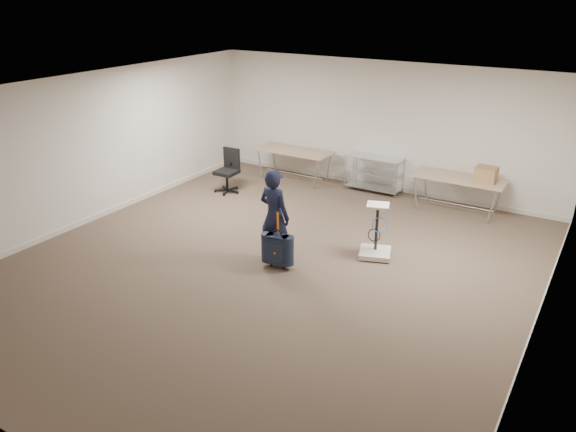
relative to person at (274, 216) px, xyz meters
The scene contains 10 objects.
ground 0.82m from the person, 75.56° to the right, with size 9.00×9.00×0.00m, color #473A2B.
room_shell 1.36m from the person, 86.92° to the left, with size 8.00×9.00×9.00m.
folding_table_left 4.14m from the person, 116.35° to the left, with size 1.80×0.75×0.73m.
folding_table_right 4.20m from the person, 62.14° to the left, with size 1.80×0.75×0.73m.
wire_shelf 3.98m from the person, 89.11° to the left, with size 1.22×0.47×0.80m.
person is the anchor object (origin of this frame).
suitcase 0.55m from the person, 48.96° to the right, with size 0.38×0.26×0.97m.
office_chair 3.57m from the person, 139.53° to the left, with size 0.58×0.58×0.95m.
equipment_cart 1.78m from the person, 35.27° to the left, with size 0.65×0.65×0.94m.
cardboard_box 4.45m from the person, 56.30° to the left, with size 0.39×0.29×0.29m, color #A1844B.
Camera 1 is at (4.48, -6.82, 4.23)m, focal length 35.00 mm.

